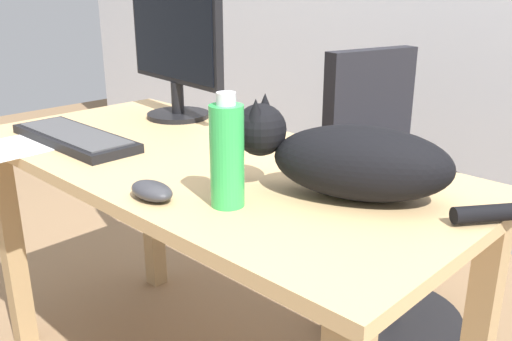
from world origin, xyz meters
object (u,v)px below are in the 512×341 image
object	(u,v)px
monitor	(175,46)
water_bottle	(227,155)
keyboard	(74,137)
office_chair	(390,212)
cat	(350,159)
computer_mouse	(152,191)

from	to	relation	value
monitor	water_bottle	size ratio (longest dim) A/B	2.13
keyboard	water_bottle	world-z (taller)	water_bottle
office_chair	keyboard	distance (m)	1.04
water_bottle	keyboard	bearing A→B (deg)	178.80
cat	water_bottle	world-z (taller)	water_bottle
computer_mouse	office_chair	bearing A→B (deg)	89.76
office_chair	cat	xyz separation A→B (m)	(0.27, -0.66, 0.40)
keyboard	water_bottle	size ratio (longest dim) A/B	1.95
office_chair	monitor	bearing A→B (deg)	-137.88
cat	keyboard	bearing A→B (deg)	-166.16
monitor	cat	size ratio (longest dim) A/B	0.85
water_bottle	monitor	bearing A→B (deg)	149.11
keyboard	computer_mouse	xyz separation A→B (m)	(0.49, -0.10, 0.00)
computer_mouse	water_bottle	bearing A→B (deg)	32.49
keyboard	water_bottle	distance (m)	0.63
monitor	office_chair	bearing A→B (deg)	42.12
keyboard	water_bottle	bearing A→B (deg)	-1.20
cat	computer_mouse	xyz separation A→B (m)	(-0.28, -0.29, -0.06)
office_chair	keyboard	bearing A→B (deg)	-120.29
monitor	water_bottle	xyz separation A→B (m)	(0.65, -0.39, -0.12)
office_chair	cat	world-z (taller)	office_chair
computer_mouse	cat	bearing A→B (deg)	46.13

